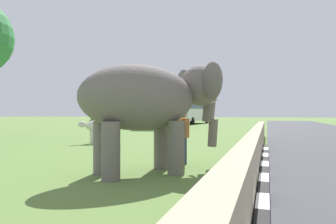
{
  "coord_description": "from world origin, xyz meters",
  "views": [
    {
      "loc": [
        -5.7,
        4.06,
        1.57
      ],
      "look_at": [
        2.18,
        6.61,
        1.6
      ],
      "focal_mm": 32.8,
      "sensor_mm": 36.0,
      "label": 1
    }
  ],
  "objects_px": {
    "bus_teal": "(158,108)",
    "person_handler": "(183,134)",
    "cow_near": "(99,127)",
    "elephant": "(152,100)",
    "bus_white": "(193,110)"
  },
  "relations": [
    {
      "from": "person_handler",
      "to": "bus_white",
      "type": "distance_m",
      "value": 35.58
    },
    {
      "from": "elephant",
      "to": "cow_near",
      "type": "height_order",
      "value": "elephant"
    },
    {
      "from": "elephant",
      "to": "bus_teal",
      "type": "xyz_separation_m",
      "value": [
        23.64,
        8.34,
        0.16
      ]
    },
    {
      "from": "cow_near",
      "to": "elephant",
      "type": "bearing_deg",
      "value": -140.29
    },
    {
      "from": "person_handler",
      "to": "cow_near",
      "type": "distance_m",
      "value": 7.59
    },
    {
      "from": "elephant",
      "to": "cow_near",
      "type": "relative_size",
      "value": 2.29
    },
    {
      "from": "elephant",
      "to": "bus_white",
      "type": "relative_size",
      "value": 0.37
    },
    {
      "from": "bus_white",
      "to": "cow_near",
      "type": "bearing_deg",
      "value": -175.9
    },
    {
      "from": "elephant",
      "to": "bus_white",
      "type": "height_order",
      "value": "bus_white"
    },
    {
      "from": "person_handler",
      "to": "cow_near",
      "type": "bearing_deg",
      "value": 50.1
    },
    {
      "from": "person_handler",
      "to": "cow_near",
      "type": "relative_size",
      "value": 0.98
    },
    {
      "from": "person_handler",
      "to": "bus_white",
      "type": "height_order",
      "value": "bus_white"
    },
    {
      "from": "person_handler",
      "to": "cow_near",
      "type": "xyz_separation_m",
      "value": [
        4.87,
        5.82,
        -0.06
      ]
    },
    {
      "from": "bus_teal",
      "to": "person_handler",
      "type": "bearing_deg",
      "value": -158.32
    },
    {
      "from": "bus_white",
      "to": "cow_near",
      "type": "distance_m",
      "value": 29.89
    }
  ]
}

